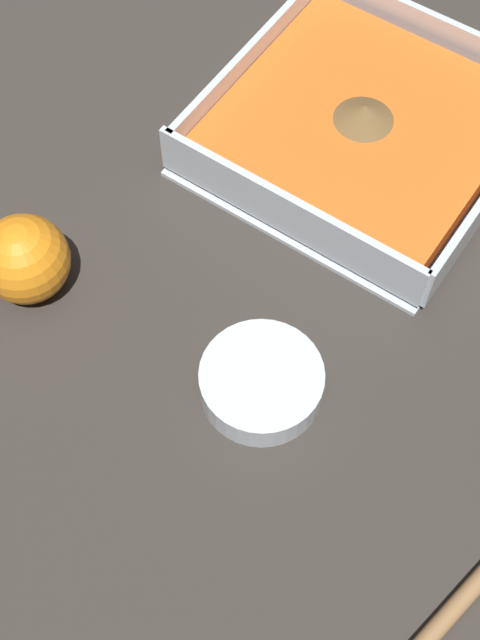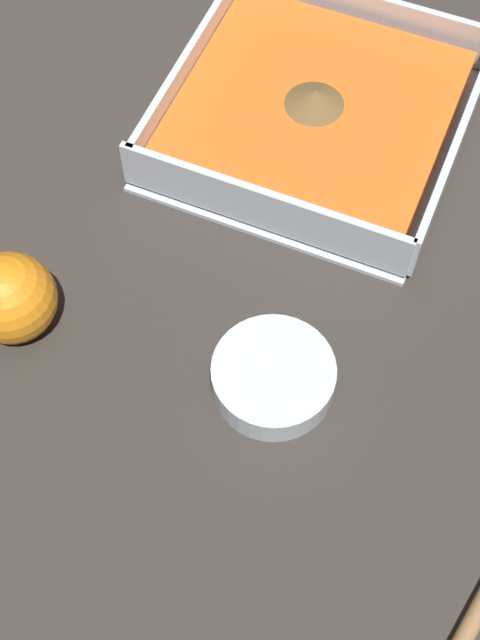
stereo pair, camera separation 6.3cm
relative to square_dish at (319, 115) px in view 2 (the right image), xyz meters
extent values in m
plane|color=#332D28|center=(0.00, 0.00, -0.02)|extent=(4.00, 4.00, 0.00)
cube|color=silver|center=(0.00, 0.00, -0.01)|extent=(0.23, 0.23, 0.01)
cube|color=silver|center=(0.00, 0.11, 0.01)|extent=(0.23, 0.01, 0.04)
cube|color=silver|center=(0.00, -0.11, 0.01)|extent=(0.23, 0.01, 0.04)
cube|color=silver|center=(0.11, 0.00, 0.01)|extent=(0.01, 0.22, 0.04)
cube|color=silver|center=(-0.11, 0.00, 0.01)|extent=(0.01, 0.22, 0.04)
cube|color=orange|center=(0.00, 0.00, 0.00)|extent=(0.21, 0.21, 0.02)
cone|color=brown|center=(0.00, 0.00, 0.02)|extent=(0.05, 0.05, 0.02)
cylinder|color=silver|center=(0.05, -0.23, -0.01)|extent=(0.09, 0.09, 0.03)
cylinder|color=brown|center=(0.05, -0.23, -0.01)|extent=(0.08, 0.08, 0.01)
sphere|color=orange|center=(-0.14, -0.26, 0.02)|extent=(0.07, 0.07, 0.07)
camera|label=1|loc=(0.19, -0.46, 0.55)|focal=50.00mm
camera|label=2|loc=(0.13, -0.49, 0.55)|focal=50.00mm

